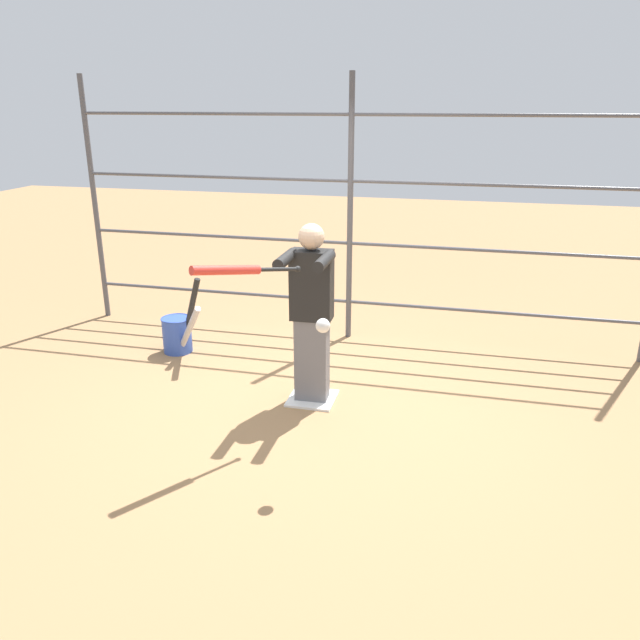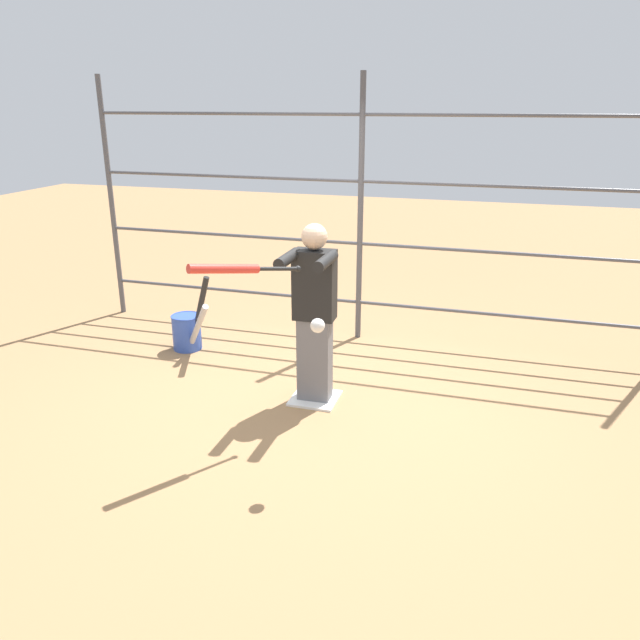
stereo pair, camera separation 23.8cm
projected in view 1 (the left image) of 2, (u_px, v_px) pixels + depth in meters
The scene contains 7 objects.
ground_plane at pixel (312, 399), 5.46m from camera, with size 24.00×24.00×0.00m, color #9E754C.
home_plate at pixel (312, 398), 5.46m from camera, with size 0.40×0.40×0.02m.
fence_backstop at pixel (350, 213), 6.47m from camera, with size 6.03×0.06×2.75m.
batter at pixel (311, 309), 5.17m from camera, with size 0.40×0.53×1.55m.
baseball_bat_swinging at pixel (236, 270), 4.28m from camera, with size 0.57×0.78×0.20m.
softball_in_flight at pixel (323, 326), 4.07m from camera, with size 0.10×0.10×0.10m.
bat_bucket at pixel (179, 333), 6.41m from camera, with size 0.61×0.54×0.82m.
Camera 1 is at (-1.24, 4.76, 2.48)m, focal length 35.00 mm.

